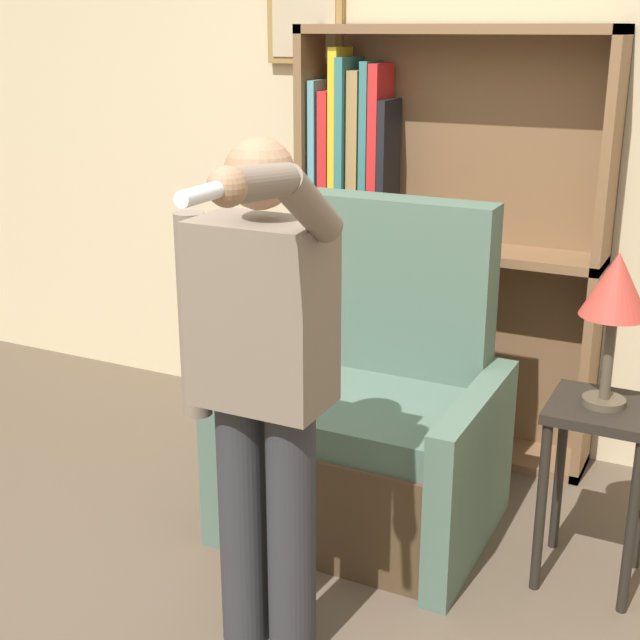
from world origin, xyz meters
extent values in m
cube|color=beige|center=(0.00, 2.03, 1.40)|extent=(8.00, 0.06, 2.80)
cube|color=olive|center=(-0.67, 1.98, 2.01)|extent=(0.38, 0.04, 0.55)
cube|color=tan|center=(-0.67, 1.96, 2.01)|extent=(0.32, 0.01, 0.49)
cube|color=brown|center=(-0.58, 1.85, 0.95)|extent=(0.04, 0.28, 1.91)
cube|color=brown|center=(0.77, 1.85, 0.95)|extent=(0.04, 0.28, 1.91)
cube|color=brown|center=(0.10, 1.98, 0.95)|extent=(1.38, 0.01, 1.91)
cube|color=brown|center=(0.10, 1.85, 0.02)|extent=(1.38, 0.28, 0.04)
cube|color=brown|center=(0.10, 1.85, 0.95)|extent=(1.38, 0.28, 0.04)
cube|color=brown|center=(0.10, 1.85, 1.89)|extent=(1.38, 0.28, 0.04)
cube|color=orange|center=(-0.52, 1.85, 0.45)|extent=(0.05, 0.20, 0.81)
cube|color=white|center=(-0.46, 1.85, 0.37)|extent=(0.04, 0.16, 0.65)
cube|color=purple|center=(-0.43, 1.85, 0.41)|extent=(0.03, 0.19, 0.74)
cube|color=#9E7A47|center=(-0.38, 1.85, 0.34)|extent=(0.05, 0.16, 0.60)
cube|color=gold|center=(-0.33, 1.85, 0.33)|extent=(0.05, 0.16, 0.59)
cube|color=#9E7A47|center=(-0.26, 1.85, 0.39)|extent=(0.05, 0.23, 0.69)
cube|color=#BC4C56|center=(-0.20, 1.85, 0.42)|extent=(0.05, 0.20, 0.76)
cube|color=#5B99A8|center=(-0.15, 1.85, 0.39)|extent=(0.05, 0.20, 0.70)
cube|color=#5B99A8|center=(-0.53, 1.85, 1.32)|extent=(0.03, 0.21, 0.70)
cube|color=red|center=(-0.48, 1.85, 1.30)|extent=(0.05, 0.18, 0.65)
cube|color=gold|center=(-0.43, 1.85, 1.39)|extent=(0.04, 0.18, 0.84)
cube|color=#337070|center=(-0.39, 1.85, 1.37)|extent=(0.04, 0.24, 0.80)
cube|color=#9E7A47|center=(-0.33, 1.85, 1.34)|extent=(0.05, 0.18, 0.74)
cube|color=#337070|center=(-0.28, 1.85, 1.36)|extent=(0.04, 0.19, 0.78)
cube|color=red|center=(-0.23, 1.85, 1.36)|extent=(0.04, 0.20, 0.77)
cube|color=black|center=(-0.19, 1.85, 1.28)|extent=(0.04, 0.20, 0.62)
cube|color=#4C3823|center=(0.07, 1.00, 0.22)|extent=(0.78, 0.72, 0.44)
cube|color=#4C6656|center=(0.07, 0.96, 0.50)|extent=(0.74, 0.60, 0.12)
cube|color=#4C6656|center=(0.07, 1.32, 0.74)|extent=(0.78, 0.16, 1.05)
cube|color=#4C6656|center=(-0.37, 1.00, 0.32)|extent=(0.10, 0.80, 0.65)
cube|color=#4C6656|center=(0.51, 1.00, 0.32)|extent=(0.10, 0.80, 0.65)
cylinder|color=#2D2D33|center=(0.01, 0.21, 0.42)|extent=(0.15, 0.15, 0.85)
cylinder|color=#2D2D33|center=(0.18, 0.21, 0.42)|extent=(0.15, 0.15, 0.85)
cube|color=#756656|center=(0.10, 0.21, 1.12)|extent=(0.38, 0.24, 0.54)
sphere|color=#997051|center=(0.10, 0.21, 1.52)|extent=(0.20, 0.20, 0.20)
cylinder|color=#756656|center=(-0.14, 0.21, 1.08)|extent=(0.09, 0.09, 0.63)
cylinder|color=#756656|center=(0.30, 0.10, 1.47)|extent=(0.09, 0.28, 0.23)
cylinder|color=#756656|center=(0.30, -0.14, 1.56)|extent=(0.08, 0.27, 0.10)
sphere|color=#997051|center=(0.30, -0.27, 1.57)|extent=(0.09, 0.09, 0.09)
cylinder|color=white|center=(0.30, -0.37, 1.57)|extent=(0.04, 0.15, 0.04)
cube|color=black|center=(0.94, 1.04, 0.66)|extent=(0.35, 0.35, 0.04)
cylinder|color=black|center=(0.79, 0.89, 0.32)|extent=(0.04, 0.04, 0.64)
cylinder|color=black|center=(1.09, 0.89, 0.32)|extent=(0.04, 0.04, 0.64)
cylinder|color=black|center=(0.79, 1.19, 0.32)|extent=(0.04, 0.04, 0.64)
cylinder|color=#4C4233|center=(0.94, 1.04, 0.69)|extent=(0.14, 0.14, 0.02)
cylinder|color=#4C4233|center=(0.94, 1.04, 0.85)|extent=(0.04, 0.04, 0.29)
cone|color=#B2382D|center=(0.94, 1.04, 1.10)|extent=(0.22, 0.22, 0.21)
camera|label=1|loc=(1.31, -1.87, 1.89)|focal=50.00mm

